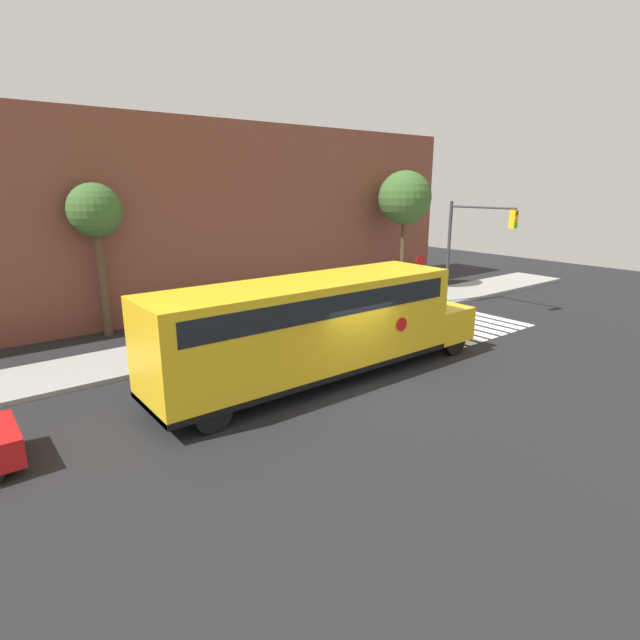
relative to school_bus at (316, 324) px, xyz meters
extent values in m
plane|color=black|center=(0.71, -1.27, -1.84)|extent=(60.00, 60.00, 0.00)
cube|color=#9E9E99|center=(0.71, 5.23, -1.77)|extent=(44.00, 3.00, 0.15)
cube|color=brown|center=(0.71, 11.73, 2.57)|extent=(32.00, 4.00, 8.82)
cube|color=white|center=(6.31, 0.73, -1.84)|extent=(0.50, 3.20, 0.01)
cube|color=white|center=(7.01, 0.73, -1.84)|extent=(0.50, 3.20, 0.01)
cube|color=white|center=(7.71, 0.73, -1.84)|extent=(0.50, 3.20, 0.01)
cube|color=white|center=(8.41, 0.73, -1.84)|extent=(0.50, 3.20, 0.01)
cube|color=white|center=(9.11, 0.73, -1.84)|extent=(0.50, 3.20, 0.01)
cube|color=white|center=(9.81, 0.73, -1.84)|extent=(0.50, 3.20, 0.01)
cube|color=white|center=(10.51, 0.73, -1.84)|extent=(0.50, 3.20, 0.01)
cube|color=white|center=(11.21, 0.73, -1.84)|extent=(0.50, 3.20, 0.01)
cube|color=yellow|center=(-0.33, 0.00, -0.01)|extent=(9.92, 2.50, 2.76)
cube|color=yellow|center=(5.49, 0.00, -0.80)|extent=(1.73, 2.50, 1.19)
cube|color=black|center=(-0.33, 0.00, -1.31)|extent=(9.92, 2.54, 0.16)
cube|color=black|center=(-0.33, 0.00, 0.81)|extent=(9.13, 2.53, 0.64)
cylinder|color=red|center=(2.39, -1.29, -0.15)|extent=(0.44, 0.02, 0.44)
cylinder|color=black|center=(5.40, 1.08, -1.34)|extent=(1.00, 0.30, 1.00)
cylinder|color=black|center=(5.40, -1.08, -1.34)|extent=(1.00, 0.30, 1.00)
cylinder|color=black|center=(-4.09, 1.08, -1.34)|extent=(1.00, 0.30, 1.00)
cylinder|color=black|center=(-4.09, -1.08, -1.34)|extent=(1.00, 0.30, 1.00)
cylinder|color=#38383A|center=(9.95, 4.60, -0.69)|extent=(0.07, 0.07, 2.30)
cylinder|color=red|center=(9.95, 4.55, 0.42)|extent=(0.67, 0.03, 0.67)
cylinder|color=#38383A|center=(11.54, 4.11, 0.75)|extent=(0.16, 0.16, 5.18)
cylinder|color=#38383A|center=(11.54, 2.37, 3.09)|extent=(0.10, 3.47, 0.10)
cube|color=yellow|center=(11.54, 0.74, 2.64)|extent=(0.28, 0.28, 0.80)
cylinder|color=red|center=(11.54, 0.59, 2.90)|extent=(0.18, 0.02, 0.18)
cylinder|color=#EAB214|center=(11.54, 0.59, 2.64)|extent=(0.18, 0.02, 0.18)
cylinder|color=green|center=(11.54, 0.59, 2.38)|extent=(0.18, 0.02, 0.18)
cylinder|color=brown|center=(12.32, 7.91, 0.35)|extent=(0.25, 0.25, 4.39)
sphere|color=#3D662D|center=(12.32, 7.91, 3.42)|extent=(2.93, 2.93, 2.93)
cylinder|color=brown|center=(-3.69, 9.14, 0.35)|extent=(0.36, 0.36, 4.38)
sphere|color=#3D662D|center=(-3.69, 9.14, 3.16)|extent=(2.06, 2.06, 2.06)
camera|label=1|loc=(-8.93, -11.57, 4.06)|focal=28.00mm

